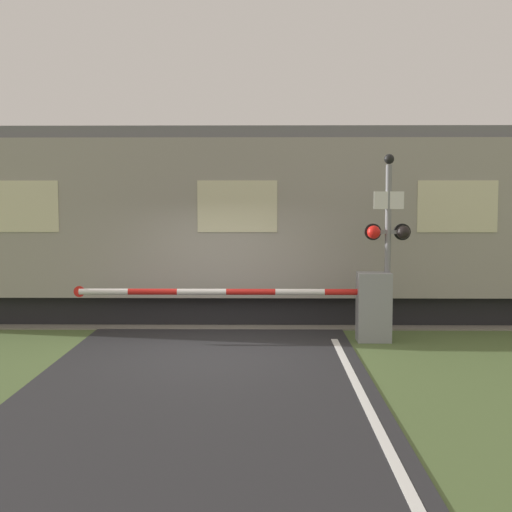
{
  "coord_description": "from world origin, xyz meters",
  "views": [
    {
      "loc": [
        0.89,
        -11.79,
        2.58
      ],
      "look_at": [
        0.72,
        1.54,
        1.49
      ],
      "focal_mm": 50.0,
      "sensor_mm": 36.0,
      "label": 1
    }
  ],
  "objects": [
    {
      "name": "train",
      "position": [
        0.34,
        3.56,
        2.05
      ],
      "size": [
        15.67,
        2.73,
        4.0
      ],
      "color": "black",
      "rests_on": "ground_plane"
    },
    {
      "name": "track_bed",
      "position": [
        0.0,
        3.56,
        0.02
      ],
      "size": [
        36.0,
        3.2,
        0.13
      ],
      "color": "slate",
      "rests_on": "ground_plane"
    },
    {
      "name": "crossing_barrier",
      "position": [
        2.41,
        0.94,
        0.67
      ],
      "size": [
        5.72,
        0.44,
        1.25
      ],
      "color": "gray",
      "rests_on": "ground_plane"
    },
    {
      "name": "ground_plane",
      "position": [
        0.0,
        0.0,
        0.0
      ],
      "size": [
        80.0,
        80.0,
        0.0
      ],
      "primitive_type": "plane",
      "color": "#4C6033"
    },
    {
      "name": "signal_post",
      "position": [
        3.11,
        1.05,
        1.92
      ],
      "size": [
        0.83,
        0.26,
        3.37
      ],
      "color": "gray",
      "rests_on": "ground_plane"
    }
  ]
}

